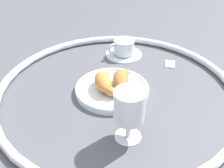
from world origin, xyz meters
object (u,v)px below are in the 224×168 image
(croissant_large, at_px, (104,82))
(juice_glass_left, at_px, (129,108))
(pastry_plate, at_px, (112,89))
(croissant_small, at_px, (122,80))
(coffee_cup_near, at_px, (124,49))
(sugar_packet, at_px, (170,64))

(croissant_large, relative_size, juice_glass_left, 0.98)
(croissant_large, xyz_separation_m, juice_glass_left, (0.20, 0.02, 0.05))
(pastry_plate, relative_size, croissant_small, 1.69)
(coffee_cup_near, height_order, sugar_packet, coffee_cup_near)
(croissant_large, distance_m, sugar_packet, 0.29)
(juice_glass_left, bearing_deg, sugar_packet, 140.63)
(juice_glass_left, relative_size, sugar_packet, 2.80)
(pastry_plate, height_order, juice_glass_left, juice_glass_left)
(croissant_small, relative_size, juice_glass_left, 0.96)
(croissant_large, height_order, juice_glass_left, juice_glass_left)
(coffee_cup_near, bearing_deg, croissant_large, -29.94)
(coffee_cup_near, relative_size, sugar_packet, 2.72)
(croissant_large, relative_size, sugar_packet, 2.74)
(croissant_large, bearing_deg, juice_glass_left, 4.48)
(pastry_plate, xyz_separation_m, croissant_small, (0.00, 0.03, 0.03))
(sugar_packet, bearing_deg, croissant_large, -43.11)
(croissant_large, bearing_deg, pastry_plate, 85.79)
(croissant_small, bearing_deg, pastry_plate, -94.58)
(coffee_cup_near, bearing_deg, pastry_plate, -24.74)
(pastry_plate, distance_m, sugar_packet, 0.27)
(pastry_plate, relative_size, juice_glass_left, 1.62)
(pastry_plate, xyz_separation_m, juice_glass_left, (0.20, -0.01, 0.08))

